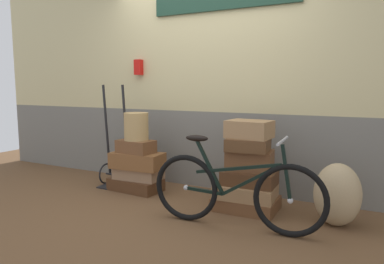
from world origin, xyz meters
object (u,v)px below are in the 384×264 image
object	(u,v)px
suitcase_6	(249,178)
suitcase_7	(250,160)
suitcase_9	(249,129)
luggage_trolley	(116,162)
suitcase_2	(137,160)
suitcase_3	(136,146)
suitcase_0	(136,184)
bicycle	(234,191)
suitcase_4	(246,203)
suitcase_1	(139,173)
suitcase_5	(246,191)
burlap_sack	(337,195)
suitcase_8	(248,145)
wicker_basket	(136,126)

from	to	relation	value
suitcase_6	suitcase_7	xyz separation A→B (m)	(-0.01, 0.04, 0.18)
suitcase_9	luggage_trolley	size ratio (longest dim) A/B	0.34
suitcase_2	suitcase_3	world-z (taller)	suitcase_3
suitcase_0	bicycle	bearing A→B (deg)	-16.31
suitcase_4	suitcase_1	bearing A→B (deg)	177.81
suitcase_4	luggage_trolley	xyz separation A→B (m)	(-1.76, 0.07, 0.24)
suitcase_7	suitcase_4	bearing A→B (deg)	-124.07
suitcase_1	suitcase_5	size ratio (longest dim) A/B	0.94
suitcase_1	suitcase_4	size ratio (longest dim) A/B	0.89
suitcase_4	suitcase_7	world-z (taller)	suitcase_7
bicycle	burlap_sack	bearing A→B (deg)	30.95
suitcase_2	luggage_trolley	bearing A→B (deg)	166.06
suitcase_0	suitcase_5	bearing A→B (deg)	2.33
suitcase_2	suitcase_8	xyz separation A→B (m)	(1.39, -0.01, 0.30)
suitcase_1	suitcase_9	bearing A→B (deg)	-2.87
suitcase_8	suitcase_3	bearing A→B (deg)	173.96
burlap_sack	suitcase_4	bearing A→B (deg)	178.00
suitcase_3	suitcase_8	world-z (taller)	suitcase_8
suitcase_4	suitcase_3	bearing A→B (deg)	179.40
wicker_basket	burlap_sack	bearing A→B (deg)	-1.04
suitcase_7	burlap_sack	distance (m)	0.89
suitcase_5	burlap_sack	size ratio (longest dim) A/B	1.03
suitcase_3	burlap_sack	size ratio (longest dim) A/B	0.75
suitcase_2	suitcase_1	bearing A→B (deg)	102.37
suitcase_3	suitcase_4	size ratio (longest dim) A/B	0.69
suitcase_3	luggage_trolley	size ratio (longest dim) A/B	0.34
suitcase_5	suitcase_8	size ratio (longest dim) A/B	1.44
suitcase_2	burlap_sack	xyz separation A→B (m)	(2.26, -0.03, -0.09)
luggage_trolley	burlap_sack	size ratio (longest dim) A/B	2.22
suitcase_9	luggage_trolley	bearing A→B (deg)	-177.01
suitcase_6	wicker_basket	size ratio (longest dim) A/B	1.62
suitcase_1	wicker_basket	bearing A→B (deg)	-93.78
burlap_sack	suitcase_0	bearing A→B (deg)	178.61
suitcase_2	burlap_sack	distance (m)	2.27
suitcase_2	bicycle	distance (m)	1.54
suitcase_8	suitcase_9	size ratio (longest dim) A/B	0.96
suitcase_1	suitcase_5	world-z (taller)	suitcase_1
suitcase_6	luggage_trolley	xyz separation A→B (m)	(-1.80, 0.07, -0.03)
suitcase_9	suitcase_3	bearing A→B (deg)	-174.40
suitcase_6	luggage_trolley	distance (m)	1.80
suitcase_3	suitcase_7	size ratio (longest dim) A/B	0.96
luggage_trolley	suitcase_5	bearing A→B (deg)	-2.65
suitcase_0	suitcase_7	world-z (taller)	suitcase_7
suitcase_4	wicker_basket	world-z (taller)	wicker_basket
suitcase_0	suitcase_8	world-z (taller)	suitcase_8
suitcase_5	wicker_basket	bearing A→B (deg)	175.01
luggage_trolley	suitcase_3	bearing A→B (deg)	-11.02
suitcase_1	suitcase_6	xyz separation A→B (m)	(1.43, -0.04, 0.12)
suitcase_3	suitcase_8	xyz separation A→B (m)	(1.41, -0.01, 0.13)
suitcase_6	suitcase_7	bearing A→B (deg)	106.49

